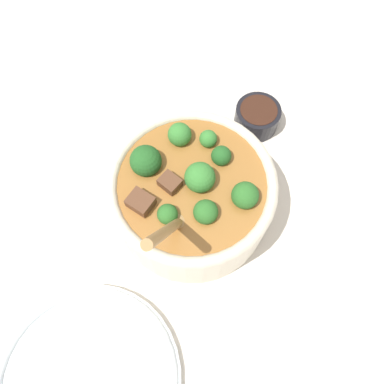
% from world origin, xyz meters
% --- Properties ---
extents(ground_plane, '(4.00, 4.00, 0.00)m').
position_xyz_m(ground_plane, '(0.00, 0.00, 0.00)').
color(ground_plane, silver).
extents(stew_bowl, '(0.24, 0.23, 0.24)m').
position_xyz_m(stew_bowl, '(0.00, 0.00, 0.06)').
color(stew_bowl, beige).
rests_on(stew_bowl, ground_plane).
extents(condiment_bowl, '(0.08, 0.08, 0.04)m').
position_xyz_m(condiment_bowl, '(0.15, -0.13, 0.02)').
color(condiment_bowl, black).
rests_on(condiment_bowl, ground_plane).
extents(empty_plate, '(0.25, 0.25, 0.02)m').
position_xyz_m(empty_plate, '(-0.23, 0.17, 0.01)').
color(empty_plate, white).
rests_on(empty_plate, ground_plane).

